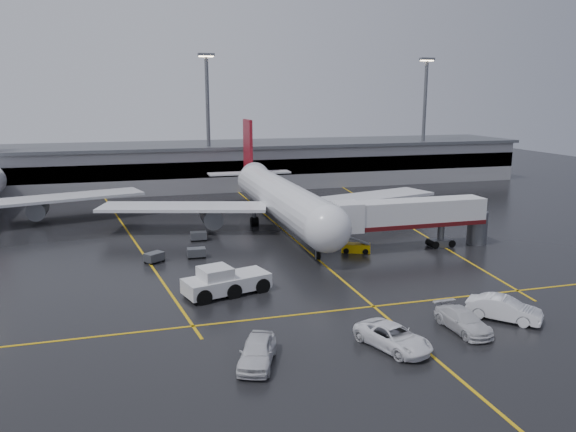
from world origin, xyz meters
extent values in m
plane|color=black|center=(0.00, 0.00, 0.00)|extent=(220.00, 220.00, 0.00)
cube|color=gold|center=(0.00, 0.00, 0.01)|extent=(0.25, 90.00, 0.02)
cube|color=gold|center=(0.00, -22.00, 0.01)|extent=(60.00, 0.25, 0.02)
cube|color=gold|center=(-20.00, 10.00, 0.01)|extent=(9.99, 69.35, 0.02)
cube|color=gold|center=(18.00, 10.00, 0.01)|extent=(7.57, 69.64, 0.02)
cube|color=gray|center=(0.00, 48.00, 4.00)|extent=(120.00, 18.00, 8.00)
cube|color=black|center=(0.00, 39.20, 4.50)|extent=(120.00, 0.40, 3.00)
cube|color=#595B60|center=(0.00, 48.00, 8.30)|extent=(122.00, 19.00, 0.60)
cylinder|color=#595B60|center=(-5.00, 42.00, 12.50)|extent=(0.70, 0.70, 25.00)
cube|color=#595B60|center=(-5.00, 42.00, 25.20)|extent=(3.00, 1.20, 0.50)
cube|color=#FFE5B2|center=(-5.00, 42.00, 24.90)|extent=(2.60, 0.90, 0.20)
cylinder|color=#595B60|center=(40.00, 42.00, 12.50)|extent=(0.70, 0.70, 25.00)
cube|color=#595B60|center=(40.00, 42.00, 25.20)|extent=(3.00, 1.20, 0.50)
cube|color=#FFE5B2|center=(40.00, 42.00, 24.90)|extent=(2.60, 0.90, 0.20)
cylinder|color=silver|center=(0.00, 8.00, 4.20)|extent=(5.20, 36.00, 5.20)
sphere|color=silver|center=(0.00, -10.00, 4.20)|extent=(5.20, 5.20, 5.20)
cone|color=silver|center=(0.00, 29.00, 4.80)|extent=(4.94, 8.00, 4.94)
cube|color=maroon|center=(0.00, 30.00, 9.70)|extent=(0.50, 5.50, 8.50)
cube|color=silver|center=(0.00, 29.00, 5.00)|extent=(14.00, 3.00, 0.25)
cube|color=silver|center=(-13.00, 10.00, 3.40)|extent=(22.80, 11.83, 0.40)
cube|color=silver|center=(13.00, 10.00, 3.40)|extent=(22.80, 11.83, 0.40)
cylinder|color=#595B60|center=(-9.50, 9.00, 2.00)|extent=(2.60, 4.50, 2.60)
cylinder|color=#595B60|center=(9.50, 9.00, 2.00)|extent=(2.60, 4.50, 2.60)
cylinder|color=#595B60|center=(0.00, -7.00, 1.00)|extent=(0.56, 0.56, 2.00)
cylinder|color=#595B60|center=(-3.20, 11.00, 1.00)|extent=(0.56, 0.56, 2.00)
cylinder|color=#595B60|center=(3.20, 11.00, 1.00)|extent=(0.56, 0.56, 2.00)
cylinder|color=black|center=(0.00, -7.00, 0.45)|extent=(0.40, 1.10, 1.10)
cylinder|color=black|center=(-3.20, 11.00, 0.55)|extent=(1.00, 1.40, 1.40)
cylinder|color=black|center=(3.20, 11.00, 0.55)|extent=(1.00, 1.40, 1.40)
cube|color=silver|center=(-29.00, 22.00, 3.40)|extent=(22.80, 11.83, 0.40)
cylinder|color=#595B60|center=(-32.50, 21.00, 2.00)|extent=(2.60, 4.50, 2.60)
cube|color=silver|center=(12.00, -6.00, 4.40)|extent=(18.00, 3.20, 3.00)
cube|color=#4B0D0F|center=(12.00, -6.00, 3.10)|extent=(18.00, 3.30, 0.50)
cube|color=silver|center=(3.80, -6.00, 4.40)|extent=(3.00, 3.40, 3.30)
cylinder|color=#595B60|center=(16.00, -6.00, 1.50)|extent=(0.80, 0.80, 3.00)
cube|color=#595B60|center=(16.00, -6.00, 0.45)|extent=(2.60, 1.60, 0.90)
cylinder|color=#595B60|center=(21.00, -6.00, 2.00)|extent=(2.40, 2.40, 4.00)
cylinder|color=black|center=(14.90, -6.00, 0.45)|extent=(0.90, 1.80, 0.90)
cylinder|color=black|center=(17.10, -6.00, 0.45)|extent=(0.90, 1.80, 0.90)
cube|color=silver|center=(-11.63, -15.30, 1.01)|extent=(8.40, 5.17, 1.34)
cube|color=silver|center=(-12.71, -15.60, 2.13)|extent=(3.32, 3.32, 1.12)
cube|color=black|center=(-12.71, -15.60, 2.13)|extent=(2.99, 2.99, 1.01)
cylinder|color=black|center=(-14.43, -16.10, 0.62)|extent=(2.32, 3.63, 1.46)
cylinder|color=black|center=(-11.63, -15.30, 0.62)|extent=(2.32, 3.63, 1.46)
cylinder|color=black|center=(-8.83, -14.50, 0.62)|extent=(2.32, 3.63, 1.46)
cube|color=#DBA906|center=(5.23, -5.51, 0.51)|extent=(3.59, 2.60, 1.01)
cube|color=#595B60|center=(5.23, -5.51, 1.47)|extent=(3.26, 2.05, 1.16)
cylinder|color=black|center=(4.22, -5.07, 0.28)|extent=(1.22, 1.69, 0.64)
cylinder|color=black|center=(6.24, -5.96, 0.28)|extent=(1.22, 1.69, 0.64)
imported|color=white|center=(-2.07, -29.88, 0.84)|extent=(4.72, 6.66, 1.69)
imported|color=silver|center=(4.54, -28.52, 0.81)|extent=(2.52, 5.70, 1.63)
imported|color=silver|center=(8.89, -27.58, 0.96)|extent=(5.47, 5.60, 1.91)
imported|color=silver|center=(-12.03, -29.64, 0.92)|extent=(4.02, 5.85, 1.85)
cube|color=#595B60|center=(-12.92, -2.77, 0.65)|extent=(2.05, 1.38, 0.90)
cylinder|color=black|center=(-13.73, -3.24, 0.18)|extent=(0.40, 0.20, 0.40)
cylinder|color=black|center=(-12.14, -3.30, 0.18)|extent=(0.40, 0.20, 0.40)
cylinder|color=black|center=(-13.70, -2.24, 0.18)|extent=(0.40, 0.20, 0.40)
cylinder|color=black|center=(-12.10, -2.30, 0.18)|extent=(0.40, 0.20, 0.40)
cube|color=#595B60|center=(-17.57, -3.35, 0.65)|extent=(2.38, 2.24, 0.90)
cylinder|color=black|center=(-17.91, -4.22, 0.18)|extent=(0.40, 0.20, 0.40)
cylinder|color=black|center=(-16.63, -3.27, 0.18)|extent=(0.40, 0.20, 0.40)
cylinder|color=black|center=(-18.51, -3.42, 0.18)|extent=(0.40, 0.20, 0.40)
cylinder|color=black|center=(-17.22, -2.47, 0.18)|extent=(0.40, 0.20, 0.40)
cube|color=#595B60|center=(-11.74, 4.87, 0.65)|extent=(2.05, 1.38, 0.90)
cylinder|color=black|center=(-12.56, 4.40, 0.18)|extent=(0.40, 0.20, 0.40)
cylinder|color=black|center=(-10.96, 4.34, 0.18)|extent=(0.40, 0.20, 0.40)
cylinder|color=black|center=(-12.52, 5.40, 0.18)|extent=(0.40, 0.20, 0.40)
cylinder|color=black|center=(-10.92, 5.34, 0.18)|extent=(0.40, 0.20, 0.40)
camera|label=1|loc=(-19.63, -63.90, 17.78)|focal=34.97mm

